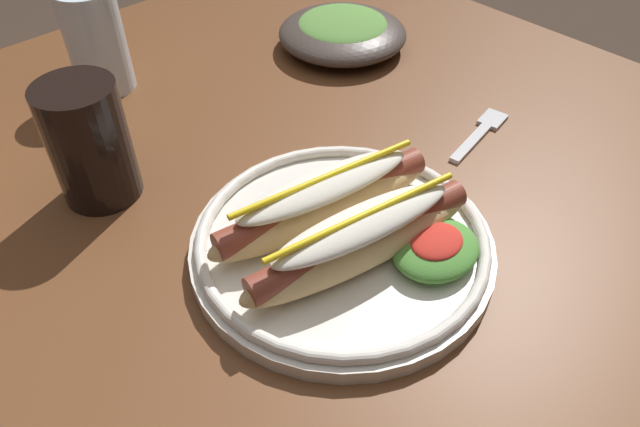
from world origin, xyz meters
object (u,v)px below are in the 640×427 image
hot_dog_plate (346,234)px  fork (481,132)px  side_bowl (343,31)px  soda_cup (89,143)px  water_cup (99,39)px

hot_dog_plate → fork: 0.26m
hot_dog_plate → side_bowl: 0.41m
soda_cup → side_bowl: 0.42m
water_cup → hot_dog_plate: bearing=-88.7°
hot_dog_plate → soda_cup: soda_cup is taller
fork → water_cup: water_cup is taller
hot_dog_plate → water_cup: 0.43m
fork → side_bowl: size_ratio=0.66×
hot_dog_plate → fork: hot_dog_plate is taller
fork → soda_cup: soda_cup is taller
water_cup → side_bowl: size_ratio=0.72×
water_cup → fork: bearing=-56.5°
fork → side_bowl: (0.03, 0.27, 0.02)m
soda_cup → fork: bearing=-29.4°
soda_cup → water_cup: 0.22m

